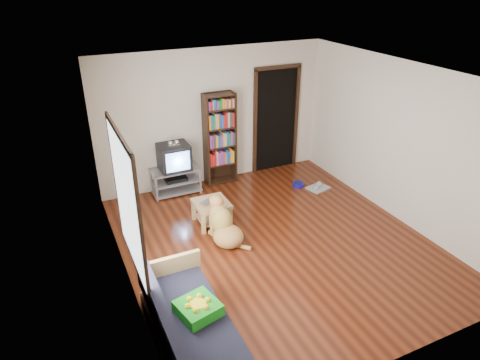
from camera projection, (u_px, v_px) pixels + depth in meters
name	position (u px, v px, depth m)	size (l,w,h in m)	color
ground	(275.00, 242.00, 6.67)	(5.00, 5.00, 0.00)	#5A240F
ceiling	(283.00, 75.00, 5.52)	(5.00, 5.00, 0.00)	white
wall_back	(214.00, 117.00, 8.12)	(4.50, 4.50, 0.00)	beige
wall_front	(409.00, 266.00, 4.06)	(4.50, 4.50, 0.00)	beige
wall_left	(119.00, 199.00, 5.24)	(5.00, 5.00, 0.00)	beige
wall_right	(399.00, 143.00, 6.94)	(5.00, 5.00, 0.00)	beige
green_cushion	(198.00, 308.00, 4.69)	(0.42, 0.42, 0.14)	green
laptop	(212.00, 202.00, 6.98)	(0.35, 0.23, 0.03)	silver
dog_bowl	(298.00, 185.00, 8.37)	(0.22, 0.22, 0.08)	navy
grey_rag	(318.00, 188.00, 8.29)	(0.40, 0.32, 0.03)	gray
window	(127.00, 203.00, 4.76)	(0.03, 1.46, 1.70)	white
doorway	(276.00, 117.00, 8.70)	(1.03, 0.05, 2.19)	black
tv_stand	(176.00, 180.00, 8.04)	(0.90, 0.45, 0.50)	#99999E
crt_tv	(174.00, 156.00, 7.85)	(0.55, 0.52, 0.58)	black
bookshelf	(220.00, 134.00, 8.15)	(0.60, 0.30, 1.80)	black
sofa	(189.00, 329.00, 4.73)	(0.80, 1.80, 0.80)	tan
coffee_table	(212.00, 208.00, 7.06)	(0.55, 0.55, 0.40)	tan
dog	(224.00, 226.00, 6.61)	(0.54, 0.86, 0.74)	#B77446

